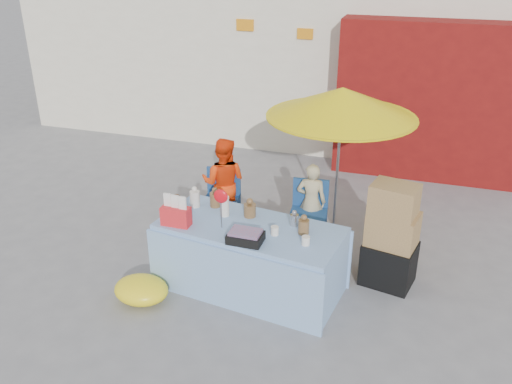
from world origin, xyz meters
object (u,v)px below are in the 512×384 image
(vendor_orange, at_px, (224,183))
(vendor_beige, at_px, (311,202))
(market_table, at_px, (249,256))
(chair_left, at_px, (221,212))
(chair_right, at_px, (308,226))
(box_stack, at_px, (391,239))
(umbrella, at_px, (342,103))

(vendor_orange, distance_m, vendor_beige, 1.25)
(market_table, relative_size, chair_left, 2.64)
(chair_right, height_order, vendor_orange, vendor_orange)
(box_stack, bearing_deg, vendor_orange, 162.03)
(market_table, bearing_deg, umbrella, 72.49)
(chair_left, bearing_deg, umbrella, 4.11)
(chair_left, bearing_deg, vendor_beige, -0.15)
(market_table, distance_m, umbrella, 2.23)
(chair_right, relative_size, umbrella, 0.41)
(chair_right, xyz_separation_m, umbrella, (0.30, 0.28, 1.64))
(vendor_beige, bearing_deg, market_table, 66.72)
(vendor_orange, bearing_deg, box_stack, 155.76)
(market_table, xyz_separation_m, vendor_beige, (0.42, 1.36, 0.13))
(vendor_beige, bearing_deg, box_stack, 139.20)
(vendor_orange, bearing_deg, chair_right, 167.59)
(market_table, relative_size, vendor_orange, 1.71)
(umbrella, bearing_deg, box_stack, -48.38)
(vendor_beige, distance_m, umbrella, 1.39)
(market_table, height_order, umbrella, umbrella)
(chair_right, relative_size, vendor_orange, 0.65)
(market_table, height_order, vendor_orange, vendor_orange)
(chair_left, xyz_separation_m, chair_right, (1.25, 0.00, 0.00))
(market_table, relative_size, chair_right, 2.64)
(vendor_beige, distance_m, box_stack, 1.35)
(market_table, relative_size, umbrella, 1.07)
(chair_right, height_order, box_stack, box_stack)
(umbrella, xyz_separation_m, box_stack, (0.81, -0.92, -1.30))
(vendor_orange, relative_size, vendor_beige, 1.20)
(chair_left, relative_size, chair_right, 1.00)
(chair_right, bearing_deg, vendor_beige, 82.99)
(chair_right, bearing_deg, umbrella, 37.03)
(market_table, bearing_deg, vendor_beige, 80.83)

